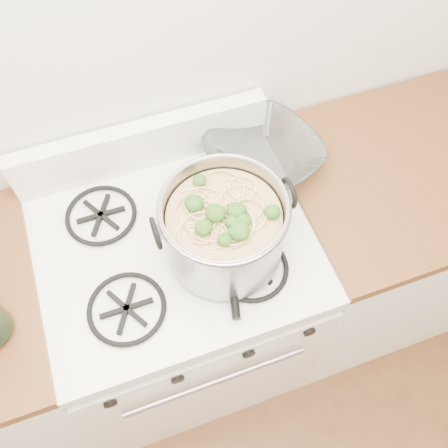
% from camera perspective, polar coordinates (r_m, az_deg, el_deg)
% --- Properties ---
extents(gas_range, '(0.76, 0.66, 0.92)m').
position_cam_1_polar(gas_range, '(1.81, -4.44, -9.42)').
color(gas_range, white).
rests_on(gas_range, ground).
extents(counter_left, '(0.25, 0.65, 0.92)m').
position_cam_1_polar(counter_left, '(1.83, -20.20, -13.48)').
color(counter_left, silver).
rests_on(counter_left, ground).
extents(counter_right, '(1.00, 0.65, 0.92)m').
position_cam_1_polar(counter_right, '(2.03, 19.79, -0.72)').
color(counter_right, silver).
rests_on(counter_right, ground).
extents(stock_pot, '(0.35, 0.32, 0.22)m').
position_cam_1_polar(stock_pot, '(1.26, -0.00, -0.56)').
color(stock_pot, gray).
rests_on(stock_pot, gas_range).
extents(spatula, '(0.36, 0.37, 0.02)m').
position_cam_1_polar(spatula, '(1.36, 0.39, -0.75)').
color(spatula, black).
rests_on(spatula, gas_range).
extents(glass_bowl, '(0.16, 0.16, 0.03)m').
position_cam_1_polar(glass_bowl, '(1.50, 4.50, 7.39)').
color(glass_bowl, white).
rests_on(glass_bowl, gas_range).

